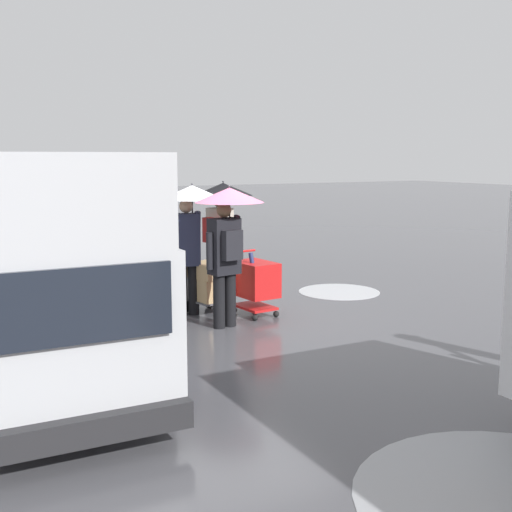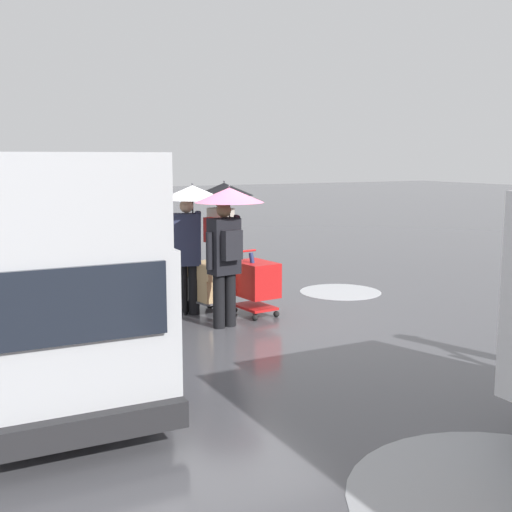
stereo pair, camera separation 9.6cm
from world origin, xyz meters
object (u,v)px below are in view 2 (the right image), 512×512
object	(u,v)px
shopping_cart_vendor	(255,281)
pedestrian_black_side	(190,218)
hand_dolly_boxes	(208,282)
pedestrian_white_side	(222,213)
pedestrian_pink_side	(227,224)
cargo_van_parked_right	(28,281)

from	to	relation	value
shopping_cart_vendor	pedestrian_black_side	bearing A→B (deg)	-31.69
hand_dolly_boxes	pedestrian_black_side	size ratio (longest dim) A/B	0.61
hand_dolly_boxes	pedestrian_black_side	world-z (taller)	pedestrian_black_side
pedestrian_white_side	pedestrian_black_side	bearing A→B (deg)	38.72
hand_dolly_boxes	pedestrian_black_side	distance (m)	1.10
pedestrian_pink_side	shopping_cart_vendor	bearing A→B (deg)	-148.22
pedestrian_pink_side	pedestrian_white_side	size ratio (longest dim) A/B	1.00
hand_dolly_boxes	pedestrian_pink_side	xyz separation A→B (m)	(0.09, 0.92, 1.05)
cargo_van_parked_right	hand_dolly_boxes	distance (m)	3.80
shopping_cart_vendor	pedestrian_black_side	distance (m)	1.46
shopping_cart_vendor	pedestrian_white_side	size ratio (longest dim) A/B	0.49
cargo_van_parked_right	hand_dolly_boxes	bearing A→B (deg)	-146.83
cargo_van_parked_right	pedestrian_pink_side	size ratio (longest dim) A/B	2.51
shopping_cart_vendor	hand_dolly_boxes	world-z (taller)	hand_dolly_boxes
cargo_van_parked_right	pedestrian_white_side	distance (m)	4.74
cargo_van_parked_right	shopping_cart_vendor	world-z (taller)	cargo_van_parked_right
pedestrian_pink_side	pedestrian_white_side	distance (m)	1.87
pedestrian_pink_side	pedestrian_black_side	distance (m)	1.00
pedestrian_pink_side	pedestrian_black_side	xyz separation A→B (m)	(0.19, -0.99, 0.01)
shopping_cart_vendor	hand_dolly_boxes	size ratio (longest dim) A/B	0.79
cargo_van_parked_right	pedestrian_white_side	xyz separation A→B (m)	(-3.77, -2.84, 0.39)
shopping_cart_vendor	pedestrian_white_side	xyz separation A→B (m)	(-0.02, -1.29, 1.00)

